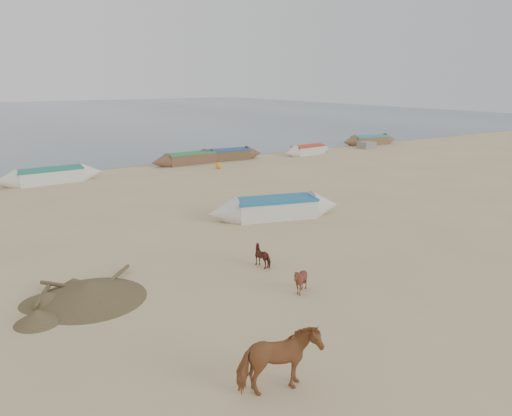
{
  "coord_description": "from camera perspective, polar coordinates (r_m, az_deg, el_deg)",
  "views": [
    {
      "loc": [
        -10.81,
        -12.63,
        6.14
      ],
      "look_at": [
        0.0,
        4.0,
        1.0
      ],
      "focal_mm": 35.0,
      "sensor_mm": 36.0,
      "label": 1
    }
  ],
  "objects": [
    {
      "name": "sea",
      "position": [
        95.44,
        -26.83,
        9.31
      ],
      "size": [
        160.0,
        160.0,
        0.0
      ],
      "primitive_type": "plane",
      "color": "slate",
      "rests_on": "ground"
    },
    {
      "name": "near_canoe",
      "position": [
        22.69,
        2.2,
        0.01
      ],
      "size": [
        6.41,
        3.07,
        0.91
      ],
      "primitive_type": null,
      "rotation": [
        0.0,
        0.0,
        -0.27
      ],
      "color": "silver",
      "rests_on": "ground"
    },
    {
      "name": "waterline_canoes",
      "position": [
        35.74,
        -11.84,
        5.02
      ],
      "size": [
        57.1,
        5.46,
        0.9
      ],
      "color": "brown",
      "rests_on": "ground"
    },
    {
      "name": "beach_clutter",
      "position": [
        36.59,
        -6.91,
        5.24
      ],
      "size": [
        44.76,
        4.29,
        0.64
      ],
      "color": "#2E673C",
      "rests_on": "ground"
    },
    {
      "name": "calf_front",
      "position": [
        14.84,
        5.08,
        -8.25
      ],
      "size": [
        0.84,
        0.78,
        0.82
      ],
      "primitive_type": "imported",
      "rotation": [
        0.0,
        0.0,
        -1.73
      ],
      "color": "#56261B",
      "rests_on": "ground"
    },
    {
      "name": "cow_adult",
      "position": [
        10.38,
        2.61,
        -17.08
      ],
      "size": [
        1.79,
        1.1,
        1.41
      ],
      "primitive_type": "imported",
      "rotation": [
        0.0,
        0.0,
        1.35
      ],
      "color": "brown",
      "rests_on": "ground"
    },
    {
      "name": "calf_right",
      "position": [
        16.91,
        0.9,
        -5.44
      ],
      "size": [
        0.92,
        0.95,
        0.73
      ],
      "primitive_type": "imported",
      "rotation": [
        0.0,
        0.0,
        2.15
      ],
      "color": "#5F2A1E",
      "rests_on": "ground"
    },
    {
      "name": "ground",
      "position": [
        17.72,
        7.1,
        -5.86
      ],
      "size": [
        140.0,
        140.0,
        0.0
      ],
      "primitive_type": "plane",
      "color": "tan",
      "rests_on": "ground"
    },
    {
      "name": "debris_pile",
      "position": [
        15.25,
        -18.47,
        -8.91
      ],
      "size": [
        3.89,
        3.89,
        0.54
      ],
      "primitive_type": "cone",
      "rotation": [
        0.0,
        0.0,
        -0.25
      ],
      "color": "brown",
      "rests_on": "ground"
    }
  ]
}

